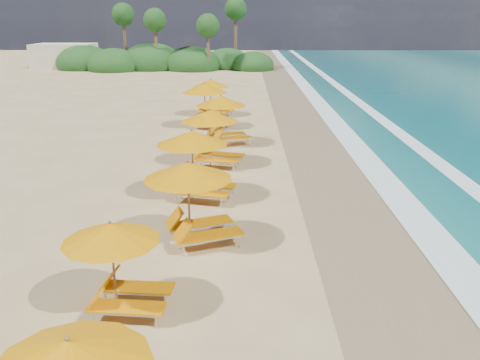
# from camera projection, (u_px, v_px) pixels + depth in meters

# --- Properties ---
(ground) EXTENTS (160.00, 160.00, 0.00)m
(ground) POSITION_uv_depth(u_px,v_px,m) (240.00, 216.00, 15.83)
(ground) COLOR tan
(ground) RESTS_ON ground
(wet_sand) EXTENTS (4.00, 160.00, 0.01)m
(wet_sand) POSITION_uv_depth(u_px,v_px,m) (366.00, 216.00, 15.79)
(wet_sand) COLOR #8B7853
(wet_sand) RESTS_ON ground
(surf_foam) EXTENTS (4.00, 160.00, 0.01)m
(surf_foam) POSITION_uv_depth(u_px,v_px,m) (452.00, 216.00, 15.76)
(surf_foam) COLOR white
(surf_foam) RESTS_ON ground
(station_3) EXTENTS (2.33, 2.18, 2.07)m
(station_3) POSITION_uv_depth(u_px,v_px,m) (120.00, 261.00, 10.43)
(station_3) COLOR olive
(station_3) RESTS_ON ground
(station_4) EXTENTS (3.14, 3.09, 2.43)m
(station_4) POSITION_uv_depth(u_px,v_px,m) (195.00, 197.00, 13.55)
(station_4) COLOR olive
(station_4) RESTS_ON ground
(station_5) EXTENTS (3.03, 2.92, 2.45)m
(station_5) POSITION_uv_depth(u_px,v_px,m) (198.00, 160.00, 16.94)
(station_5) COLOR olive
(station_5) RESTS_ON ground
(station_6) EXTENTS (2.95, 2.85, 2.40)m
(station_6) POSITION_uv_depth(u_px,v_px,m) (214.00, 134.00, 20.79)
(station_6) COLOR olive
(station_6) RESTS_ON ground
(station_7) EXTENTS (3.18, 3.13, 2.46)m
(station_7) POSITION_uv_depth(u_px,v_px,m) (225.00, 116.00, 24.27)
(station_7) COLOR olive
(station_7) RESTS_ON ground
(station_8) EXTENTS (3.29, 3.24, 2.55)m
(station_8) POSITION_uv_depth(u_px,v_px,m) (208.00, 103.00, 27.83)
(station_8) COLOR olive
(station_8) RESTS_ON ground
(station_9) EXTENTS (3.09, 3.09, 2.34)m
(station_9) POSITION_uv_depth(u_px,v_px,m) (213.00, 95.00, 31.23)
(station_9) COLOR olive
(station_9) RESTS_ON ground
(treeline) EXTENTS (25.80, 8.80, 9.74)m
(treeline) POSITION_uv_depth(u_px,v_px,m) (160.00, 61.00, 58.85)
(treeline) COLOR #163D14
(treeline) RESTS_ON ground
(beach_building) EXTENTS (7.00, 5.00, 2.80)m
(beach_building) POSITION_uv_depth(u_px,v_px,m) (65.00, 56.00, 61.20)
(beach_building) COLOR beige
(beach_building) RESTS_ON ground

